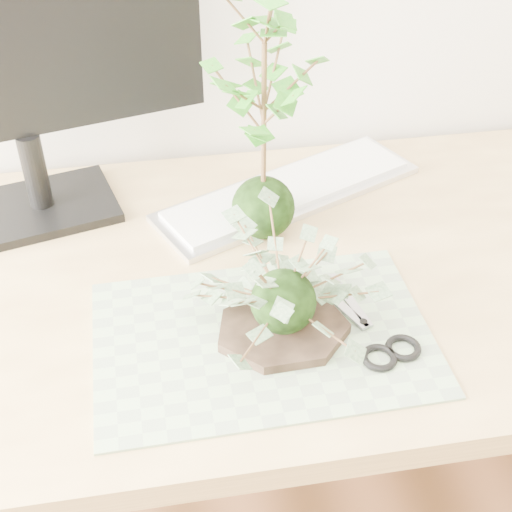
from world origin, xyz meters
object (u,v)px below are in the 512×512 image
object	(u,v)px
desk	(285,310)
monitor	(6,37)
keyboard	(289,191)
ivy_kokedama	(284,277)
maple_kokedama	(264,61)

from	to	relation	value
desk	monitor	size ratio (longest dim) A/B	2.78
keyboard	desk	bearing A→B (deg)	-127.20
desk	keyboard	bearing A→B (deg)	77.12
ivy_kokedama	keyboard	xyz separation A→B (m)	(0.08, 0.33, -0.09)
desk	maple_kokedama	xyz separation A→B (m)	(-0.02, 0.09, 0.38)
maple_kokedama	ivy_kokedama	bearing A→B (deg)	-93.74
keyboard	monitor	bearing A→B (deg)	151.36
ivy_kokedama	monitor	world-z (taller)	monitor
maple_kokedama	monitor	xyz separation A→B (m)	(-0.35, 0.13, 0.01)
desk	maple_kokedama	size ratio (longest dim) A/B	3.84
desk	ivy_kokedama	size ratio (longest dim) A/B	5.65
desk	maple_kokedama	distance (m)	0.39
keyboard	ivy_kokedama	bearing A→B (deg)	-127.53
maple_kokedama	desk	bearing A→B (deg)	-77.94
maple_kokedama	keyboard	size ratio (longest dim) A/B	0.84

